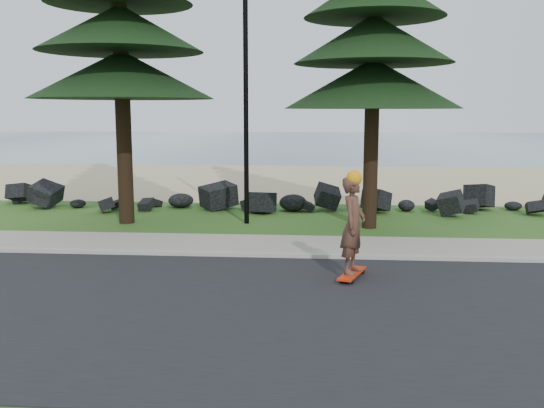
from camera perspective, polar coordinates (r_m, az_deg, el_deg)
The scene contains 9 objects.
ground at distance 14.53m, azimuth -3.93°, elevation -4.12°, with size 160.00×160.00×0.00m, color #2F5C1D.
road at distance 10.26m, azimuth -7.70°, elevation -9.63°, with size 160.00×7.00×0.02m, color black.
kerb at distance 13.65m, azimuth -4.49°, elevation -4.75°, with size 160.00×0.20×0.10m, color #A8A297.
sidewalk at distance 14.71m, azimuth -3.82°, elevation -3.80°, with size 160.00×2.00×0.08m, color #9F9685.
beach_sand at distance 28.77m, azimuth 0.34°, elevation 2.31°, with size 160.00×15.00×0.01m, color tan.
ocean at distance 65.12m, azimuth 2.74°, elevation 5.89°, with size 160.00×58.00×0.01m, color #39506D.
seawall_boulders at distance 19.98m, azimuth -1.56°, elevation -0.56°, with size 60.00×2.40×1.10m, color black, non-canonical shape.
lamp_post at distance 17.36m, azimuth -2.48°, elevation 11.72°, with size 0.25×0.14×8.14m.
skateboarder at distance 11.72m, azimuth 7.64°, elevation -2.02°, with size 0.65×1.16×2.10m.
Camera 1 is at (2.12, -14.01, 3.23)m, focal length 40.00 mm.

